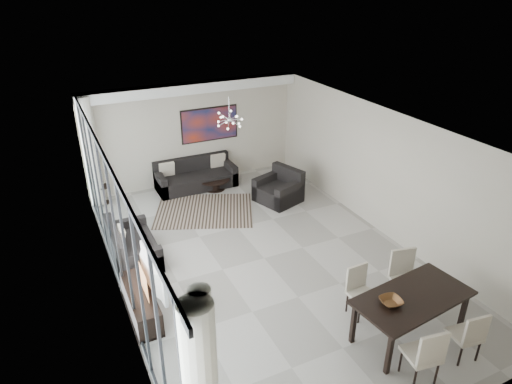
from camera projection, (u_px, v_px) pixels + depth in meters
room_shell at (285, 194)px, 9.33m from camera, size 6.00×9.00×2.90m
window_wall at (120, 228)px, 8.03m from camera, size 0.37×8.95×2.90m
soffit at (192, 88)px, 12.06m from camera, size 5.98×0.40×0.26m
painting at (210, 124)px, 12.89m from camera, size 1.68×0.04×0.98m
chandelier at (229, 120)px, 10.90m from camera, size 0.66×0.66×0.71m
rug at (204, 210)px, 11.73m from camera, size 2.98×2.68×0.01m
coffee_table at (214, 183)px, 12.85m from camera, size 0.90×0.90×0.31m
bowl_coffee at (212, 177)px, 12.81m from camera, size 0.28×0.28×0.07m
sofa_main at (196, 178)px, 12.92m from camera, size 2.22×0.91×0.81m
loveseat at (131, 248)px, 9.65m from camera, size 0.90×1.60×0.80m
armchair at (279, 190)px, 12.13m from camera, size 1.26×1.29×0.87m
side_table at (103, 192)px, 11.97m from camera, size 0.37×0.37×0.50m
tv_console at (141, 303)px, 8.11m from camera, size 0.43×1.52×0.47m
television at (147, 275)px, 7.90m from camera, size 0.25×1.20×0.68m
dining_table at (412, 300)px, 7.39m from camera, size 2.08×1.21×0.83m
dining_chair_sw at (426, 353)px, 6.57m from camera, size 0.54×0.54×1.02m
dining_chair_se at (470, 334)px, 7.01m from camera, size 0.48×0.48×0.93m
dining_chair_nw at (359, 287)px, 8.03m from camera, size 0.45×0.45×0.94m
dining_chair_ne at (404, 273)px, 8.30m from camera, size 0.57×0.57×1.05m
bowl_dining at (391, 302)px, 7.17m from camera, size 0.38×0.38×0.09m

